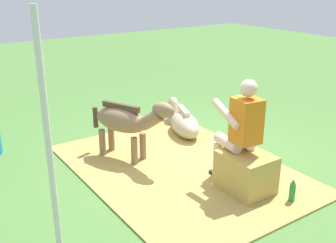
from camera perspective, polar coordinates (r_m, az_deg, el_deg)
ground_plane at (r=5.67m, az=2.81°, el=-5.66°), size 24.00×24.00×0.00m
hay_patch at (r=5.46m, az=1.67°, el=-6.59°), size 3.34×2.41×0.02m
hay_bale at (r=4.93m, az=10.85°, el=-7.07°), size 0.61×0.50×0.49m
person_seated at (r=4.83m, az=10.01°, el=-0.87°), size 0.69×0.47×1.37m
pony_standing at (r=5.55m, az=-5.83°, el=0.02°), size 1.27×0.73×0.93m
pony_lying at (r=6.60m, az=2.14°, el=-0.07°), size 1.34×0.73×0.42m
soda_bottle at (r=4.87m, az=17.03°, el=-9.33°), size 0.07×0.07×0.30m
tent_pole_left at (r=3.64m, az=-16.47°, el=-2.36°), size 0.06×0.06×2.24m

